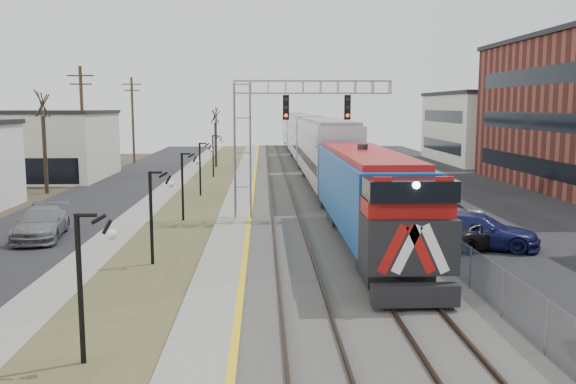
{
  "coord_description": "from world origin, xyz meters",
  "views": [
    {
      "loc": [
        0.69,
        -7.23,
        6.65
      ],
      "look_at": [
        1.87,
        21.55,
        2.6
      ],
      "focal_mm": 38.0,
      "sensor_mm": 36.0,
      "label": 1
    }
  ],
  "objects": [
    {
      "name": "fence",
      "position": [
        8.2,
        35.0,
        0.8
      ],
      "size": [
        0.04,
        120.0,
        1.6
      ],
      "primitive_type": "cube",
      "color": "gray",
      "rests_on": "ground"
    },
    {
      "name": "grass_median",
      "position": [
        -4.0,
        35.0,
        0.03
      ],
      "size": [
        4.0,
        120.0,
        0.06
      ],
      "primitive_type": "cube",
      "color": "#484A27",
      "rests_on": "ground"
    },
    {
      "name": "ballast_bed",
      "position": [
        4.0,
        35.0,
        0.1
      ],
      "size": [
        8.0,
        120.0,
        0.2
      ],
      "primitive_type": "cube",
      "color": "#595651",
      "rests_on": "ground"
    },
    {
      "name": "car_lot_c",
      "position": [
        11.11,
        20.52,
        0.66
      ],
      "size": [
        5.18,
        3.67,
        1.31
      ],
      "primitive_type": "imported",
      "rotation": [
        0.0,
        0.0,
        1.92
      ],
      "color": "black",
      "rests_on": "ground"
    },
    {
      "name": "car_lot_f",
      "position": [
        11.77,
        34.96,
        0.65
      ],
      "size": [
        4.19,
        2.78,
        1.31
      ],
      "primitive_type": "imported",
      "rotation": [
        0.0,
        0.0,
        1.18
      ],
      "color": "#0D4310",
      "rests_on": "ground"
    },
    {
      "name": "lampposts",
      "position": [
        -4.0,
        18.29,
        2.0
      ],
      "size": [
        0.14,
        62.14,
        4.0
      ],
      "color": "black",
      "rests_on": "ground"
    },
    {
      "name": "car_lot_e",
      "position": [
        11.71,
        27.28,
        0.64
      ],
      "size": [
        3.8,
        1.67,
        1.27
      ],
      "primitive_type": "imported",
      "rotation": [
        0.0,
        0.0,
        1.53
      ],
      "color": "gray",
      "rests_on": "ground"
    },
    {
      "name": "parking_lot",
      "position": [
        16.0,
        35.0,
        0.02
      ],
      "size": [
        16.0,
        120.0,
        0.04
      ],
      "primitive_type": "cube",
      "color": "black",
      "rests_on": "ground"
    },
    {
      "name": "car_street_b",
      "position": [
        -10.53,
        23.46,
        0.77
      ],
      "size": [
        2.9,
        5.58,
        1.55
      ],
      "primitive_type": "imported",
      "rotation": [
        0.0,
        0.0,
        0.14
      ],
      "color": "slate",
      "rests_on": "ground"
    },
    {
      "name": "track_near",
      "position": [
        2.0,
        35.0,
        0.28
      ],
      "size": [
        1.58,
        120.0,
        0.15
      ],
      "color": "#2D2119",
      "rests_on": "ballast_bed"
    },
    {
      "name": "sidewalk",
      "position": [
        -7.0,
        35.0,
        0.04
      ],
      "size": [
        2.0,
        120.0,
        0.08
      ],
      "primitive_type": "cube",
      "color": "gray",
      "rests_on": "ground"
    },
    {
      "name": "platform",
      "position": [
        -1.0,
        35.0,
        0.12
      ],
      "size": [
        2.0,
        120.0,
        0.24
      ],
      "primitive_type": "cube",
      "color": "gray",
      "rests_on": "ground"
    },
    {
      "name": "platform_edge",
      "position": [
        -0.12,
        35.0,
        0.24
      ],
      "size": [
        0.24,
        120.0,
        0.01
      ],
      "primitive_type": "cube",
      "color": "gold",
      "rests_on": "platform"
    },
    {
      "name": "track_far",
      "position": [
        5.5,
        35.0,
        0.28
      ],
      "size": [
        1.58,
        120.0,
        0.15
      ],
      "color": "#2D2119",
      "rests_on": "ballast_bed"
    },
    {
      "name": "bare_trees",
      "position": [
        -12.66,
        38.91,
        2.7
      ],
      "size": [
        12.3,
        42.3,
        5.95
      ],
      "color": "#382D23",
      "rests_on": "ground"
    },
    {
      "name": "street_west",
      "position": [
        -11.5,
        35.0,
        0.02
      ],
      "size": [
        7.0,
        120.0,
        0.04
      ],
      "primitive_type": "cube",
      "color": "black",
      "rests_on": "ground"
    },
    {
      "name": "signal_gantry",
      "position": [
        1.22,
        27.99,
        5.59
      ],
      "size": [
        9.0,
        1.07,
        8.15
      ],
      "color": "gray",
      "rests_on": "ground"
    },
    {
      "name": "train",
      "position": [
        5.5,
        55.73,
        2.92
      ],
      "size": [
        3.0,
        85.85,
        5.33
      ],
      "color": "#134C9D",
      "rests_on": "ground"
    },
    {
      "name": "car_lot_d",
      "position": [
        10.84,
        20.54,
        0.79
      ],
      "size": [
        5.91,
        4.06,
        1.59
      ],
      "primitive_type": "imported",
      "rotation": [
        0.0,
        0.0,
        1.2
      ],
      "color": "navy",
      "rests_on": "ground"
    }
  ]
}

